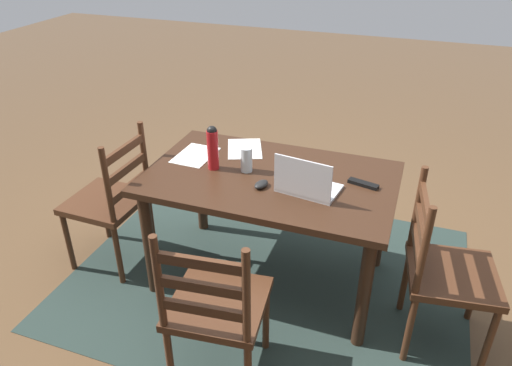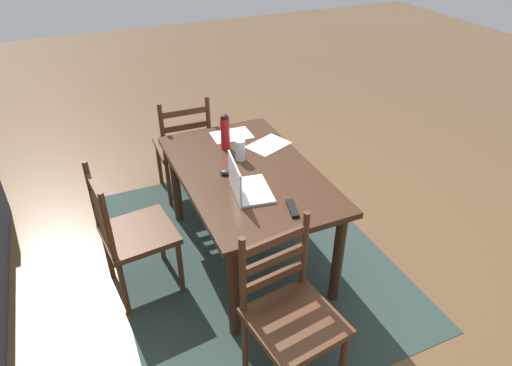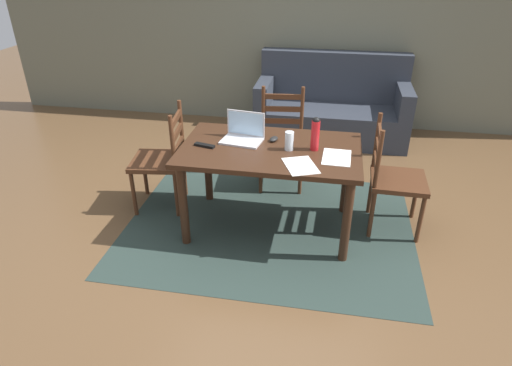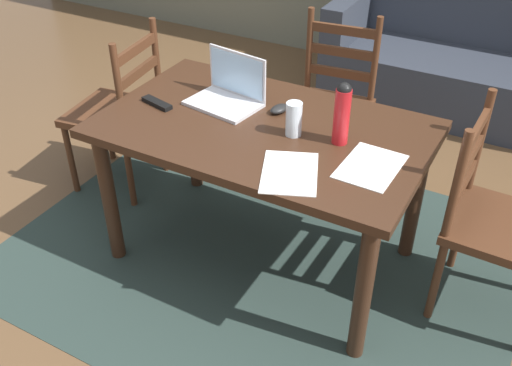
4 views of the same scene
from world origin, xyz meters
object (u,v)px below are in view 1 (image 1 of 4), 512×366
object	(u,v)px
chair_left_far	(445,272)
dining_table	(270,191)
chair_far_head	(216,307)
drinking_glass	(246,159)
water_bottle	(213,147)
chair_right_far	(111,201)
laptop	(306,184)
tv_remote	(363,184)
computer_mouse	(261,184)

from	to	relation	value
chair_left_far	dining_table	bearing A→B (deg)	-10.21
chair_far_head	drinking_glass	distance (m)	0.90
dining_table	water_bottle	distance (m)	0.42
chair_far_head	water_bottle	distance (m)	0.95
chair_right_far	dining_table	bearing A→B (deg)	-170.04
chair_left_far	drinking_glass	xyz separation A→B (m)	(1.15, -0.19, 0.35)
dining_table	laptop	size ratio (longest dim) A/B	4.07
laptop	dining_table	bearing A→B (deg)	-26.15
tv_remote	water_bottle	bearing A→B (deg)	-69.83
chair_left_far	laptop	size ratio (longest dim) A/B	2.72
chair_right_far	computer_mouse	distance (m)	1.04
chair_left_far	chair_far_head	bearing A→B (deg)	32.21
drinking_glass	tv_remote	distance (m)	0.67
drinking_glass	computer_mouse	world-z (taller)	drinking_glass
drinking_glass	tv_remote	size ratio (longest dim) A/B	0.87
water_bottle	tv_remote	world-z (taller)	water_bottle
chair_right_far	computer_mouse	bearing A→B (deg)	-177.82
chair_left_far	chair_far_head	world-z (taller)	same
computer_mouse	tv_remote	xyz separation A→B (m)	(-0.52, -0.21, -0.01)
chair_left_far	tv_remote	world-z (taller)	chair_left_far
drinking_glass	water_bottle	bearing A→B (deg)	10.24
chair_right_far	water_bottle	size ratio (longest dim) A/B	3.56
water_bottle	chair_far_head	bearing A→B (deg)	113.93
laptop	water_bottle	xyz separation A→B (m)	(0.58, -0.09, 0.08)
chair_far_head	computer_mouse	bearing A→B (deg)	-89.01
water_bottle	computer_mouse	size ratio (longest dim) A/B	2.67
chair_right_far	tv_remote	world-z (taller)	chair_right_far
chair_left_far	drinking_glass	world-z (taller)	chair_left_far
computer_mouse	tv_remote	bearing A→B (deg)	-143.63
computer_mouse	dining_table	bearing A→B (deg)	-78.19
chair_left_far	laptop	bearing A→B (deg)	-4.68
drinking_glass	tv_remote	world-z (taller)	drinking_glass
chair_left_far	tv_remote	xyz separation A→B (m)	(0.48, -0.25, 0.29)
dining_table	laptop	world-z (taller)	laptop
laptop	drinking_glass	bearing A→B (deg)	-18.36
chair_right_far	tv_remote	distance (m)	1.56
chair_right_far	drinking_glass	distance (m)	0.94
water_bottle	computer_mouse	xyz separation A→B (m)	(-0.34, 0.11, -0.12)
dining_table	computer_mouse	bearing A→B (deg)	87.06
chair_left_far	chair_far_head	xyz separation A→B (m)	(1.00, 0.63, 0.00)
chair_left_far	chair_right_far	bearing A→B (deg)	-0.13
laptop	tv_remote	distance (m)	0.34
chair_left_far	computer_mouse	size ratio (longest dim) A/B	9.50
chair_far_head	water_bottle	xyz separation A→B (m)	(0.35, -0.78, 0.42)
chair_far_head	dining_table	bearing A→B (deg)	-89.68
laptop	computer_mouse	distance (m)	0.25
dining_table	water_bottle	xyz separation A→B (m)	(0.34, 0.02, 0.24)
dining_table	chair_left_far	bearing A→B (deg)	169.79
laptop	drinking_glass	xyz separation A→B (m)	(0.39, -0.13, 0.02)
chair_left_far	tv_remote	size ratio (longest dim) A/B	5.59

